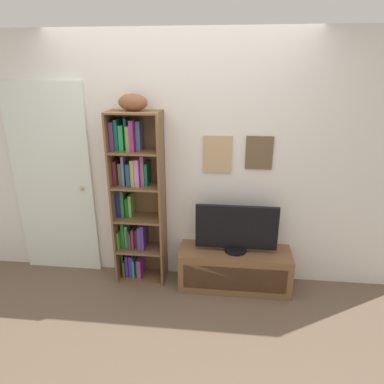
% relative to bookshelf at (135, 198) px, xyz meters
% --- Properties ---
extents(ground, '(5.20, 5.20, 0.04)m').
position_rel_bookshelf_xyz_m(ground, '(0.44, -0.99, -0.93)').
color(ground, brown).
extents(back_wall, '(4.80, 0.08, 2.49)m').
position_rel_bookshelf_xyz_m(back_wall, '(0.45, 0.14, 0.34)').
color(back_wall, silver).
rests_on(back_wall, ground).
extents(bookshelf, '(0.50, 0.29, 1.78)m').
position_rel_bookshelf_xyz_m(bookshelf, '(0.00, 0.00, 0.00)').
color(bookshelf, brown).
rests_on(bookshelf, ground).
extents(football, '(0.30, 0.19, 0.15)m').
position_rel_bookshelf_xyz_m(football, '(0.05, -0.03, 0.95)').
color(football, brown).
rests_on(football, bookshelf).
extents(tv_stand, '(1.12, 0.39, 0.41)m').
position_rel_bookshelf_xyz_m(tv_stand, '(1.03, -0.09, -0.70)').
color(tv_stand, brown).
rests_on(tv_stand, ground).
extents(television, '(0.80, 0.22, 0.49)m').
position_rel_bookshelf_xyz_m(television, '(1.03, -0.08, -0.25)').
color(television, black).
rests_on(television, tv_stand).
extents(door, '(0.85, 0.09, 2.04)m').
position_rel_bookshelf_xyz_m(door, '(-0.89, 0.09, 0.11)').
color(door, silver).
rests_on(door, ground).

